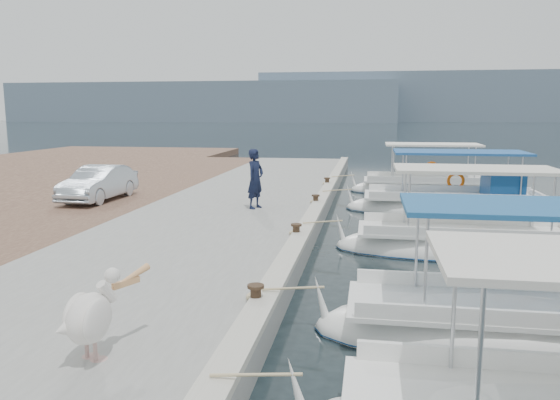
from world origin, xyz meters
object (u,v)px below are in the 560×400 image
at_px(fishing_caique_b, 507,334).
at_px(fishing_caique_e, 427,190).
at_px(fishing_caique_d, 454,207).
at_px(pelican, 91,315).
at_px(fisherman, 255,179).
at_px(parked_car, 99,183).
at_px(fishing_caique_c, 464,248).

distance_m(fishing_caique_b, fishing_caique_e, 16.55).
xyz_separation_m(fishing_caique_b, fishing_caique_e, (0.35, 16.55, -0.00)).
xyz_separation_m(fishing_caique_d, fishing_caique_e, (-0.53, 4.74, -0.06)).
relative_size(pelican, fisherman, 0.72).
distance_m(fishing_caique_d, fisherman, 7.64).
distance_m(fishing_caique_b, pelican, 6.33).
xyz_separation_m(fishing_caique_e, pelican, (-6.04, -19.16, 0.95)).
bearing_deg(parked_car, fishing_caique_e, 32.29).
distance_m(fishing_caique_c, fishing_caique_e, 10.85).
bearing_deg(fisherman, fishing_caique_c, -91.92).
xyz_separation_m(fishing_caique_c, fishing_caique_e, (0.10, 10.85, -0.00)).
bearing_deg(fisherman, parked_car, 105.97).
relative_size(fishing_caique_c, fisherman, 3.44).
bearing_deg(fisherman, fishing_caique_d, -41.50).
height_order(fishing_caique_b, parked_car, fishing_caique_b).
xyz_separation_m(fishing_caique_c, pelican, (-5.94, -8.31, 0.95)).
bearing_deg(fishing_caique_e, fisherman, -128.11).
height_order(fishing_caique_b, fishing_caique_d, same).
xyz_separation_m(fishing_caique_b, fishing_caique_d, (0.88, 11.80, 0.06)).
distance_m(fishing_caique_e, fisherman, 10.24).
distance_m(fishing_caique_e, pelican, 20.11).
bearing_deg(fishing_caique_c, pelican, -125.58).
bearing_deg(pelican, fishing_caique_e, 72.49).
bearing_deg(fishing_caique_d, fisherman, -154.49).
bearing_deg(parked_car, fishing_caique_d, 12.65).
bearing_deg(pelican, fisherman, 91.14).
bearing_deg(fisherman, fishing_caique_b, -122.38).
height_order(fishing_caique_d, fisherman, fisherman).
relative_size(fishing_caique_c, pelican, 4.75).
bearing_deg(fishing_caique_c, fishing_caique_e, 89.48).
relative_size(fishing_caique_b, fishing_caique_e, 0.90).
xyz_separation_m(fishing_caique_e, parked_car, (-12.15, -7.26, 0.99)).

